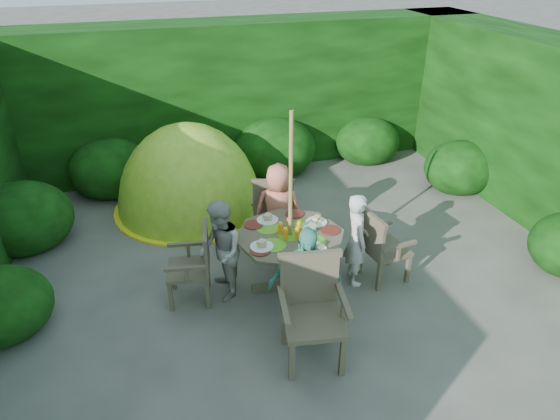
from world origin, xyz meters
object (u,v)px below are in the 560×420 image
object	(u,v)px
garden_chair_back	(273,207)
child_left	(221,251)
garden_chair_left	(195,264)
garden_chair_front	(312,308)
child_front	(305,283)
dome_tent	(192,207)
parasol_pole	(290,207)
child_right	(356,239)
garden_chair_right	(380,245)
child_back	(278,210)
patio_table	(290,243)

from	to	relation	value
garden_chair_back	child_left	bearing A→B (deg)	64.04
garden_chair_left	garden_chair_front	distance (m)	1.55
child_front	dome_tent	distance (m)	3.31
garden_chair_left	child_front	bearing A→B (deg)	57.23
parasol_pole	child_right	world-z (taller)	parasol_pole
parasol_pole	garden_chair_right	distance (m)	1.27
parasol_pole	garden_chair_back	size ratio (longest dim) A/B	2.29
child_right	child_front	bearing A→B (deg)	136.84
garden_chair_back	child_front	bearing A→B (deg)	100.10
garden_chair_back	child_front	size ratio (longest dim) A/B	0.74
child_left	dome_tent	size ratio (longest dim) A/B	0.45
child_right	child_back	bearing A→B (deg)	46.84
dome_tent	garden_chair_front	bearing A→B (deg)	-81.26
garden_chair_back	patio_table	bearing A→B (deg)	100.65
garden_chair_back	child_left	size ratio (longest dim) A/B	0.79
patio_table	garden_chair_back	distance (m)	1.10
garden_chair_left	garden_chair_front	xyz separation A→B (m)	(0.97, -1.20, 0.09)
patio_table	parasol_pole	xyz separation A→B (m)	(-0.00, -0.00, 0.47)
dome_tent	parasol_pole	bearing A→B (deg)	-73.37
garden_chair_front	child_front	size ratio (longest dim) A/B	0.81
child_left	child_back	size ratio (longest dim) A/B	0.97
patio_table	dome_tent	world-z (taller)	dome_tent
patio_table	parasol_pole	size ratio (longest dim) A/B	0.64
garden_chair_left	child_right	xyz separation A→B (m)	(1.89, -0.22, 0.11)
child_left	child_back	xyz separation A→B (m)	(0.89, 0.70, 0.02)
garden_chair_right	garden_chair_front	size ratio (longest dim) A/B	0.85
patio_table	garden_chair_front	xyz separation A→B (m)	(-0.13, -1.08, -0.06)
garden_chair_right	garden_chair_front	world-z (taller)	garden_chair_front
child_right	child_left	xyz separation A→B (m)	(-1.59, 0.19, 0.02)
garden_chair_front	child_back	size ratio (longest dim) A/B	0.84
patio_table	garden_chair_left	distance (m)	1.12
child_right	garden_chair_front	bearing A→B (deg)	145.61
garden_chair_front	dome_tent	xyz separation A→B (m)	(-0.73, 3.44, -0.56)
patio_table	child_left	xyz separation A→B (m)	(-0.80, 0.09, -0.02)
patio_table	child_right	bearing A→B (deg)	-6.83
child_right	child_left	size ratio (longest dim) A/B	0.97
garden_chair_front	garden_chair_right	bearing A→B (deg)	46.73
patio_table	garden_chair_right	world-z (taller)	garden_chair_right
child_front	dome_tent	bearing A→B (deg)	111.13
parasol_pole	garden_chair_right	bearing A→B (deg)	-7.76
garden_chair_back	child_right	size ratio (longest dim) A/B	0.82
parasol_pole	child_right	distance (m)	0.95
patio_table	garden_chair_front	world-z (taller)	garden_chair_front
patio_table	child_front	bearing A→B (deg)	-97.07
garden_chair_front	child_right	xyz separation A→B (m)	(0.92, 0.99, 0.02)
child_right	patio_table	bearing A→B (deg)	91.76
garden_chair_right	child_right	size ratio (longest dim) A/B	0.76
child_back	garden_chair_left	bearing A→B (deg)	47.04
parasol_pole	garden_chair_front	distance (m)	1.21
child_left	garden_chair_back	bearing A→B (deg)	137.95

